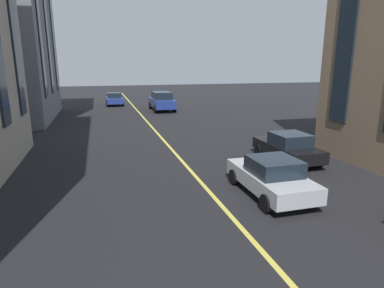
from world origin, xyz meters
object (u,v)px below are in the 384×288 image
car_blue_near (162,101)px  car_blue_mid (114,99)px  car_black_oncoming (288,147)px  car_silver_trailing (271,176)px

car_blue_near → car_blue_mid: bearing=36.0°
car_black_oncoming → car_blue_mid: same height
car_silver_trailing → car_blue_mid: size_ratio=1.00×
car_silver_trailing → car_blue_mid: same height
car_blue_near → car_silver_trailing: size_ratio=1.21×
car_blue_near → car_blue_mid: size_ratio=1.21×
car_black_oncoming → car_blue_near: (19.17, 2.48, 0.27)m
car_silver_trailing → car_blue_mid: bearing=7.9°
car_blue_mid → car_blue_near: bearing=-144.0°
car_blue_near → car_black_oncoming: bearing=-172.6°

